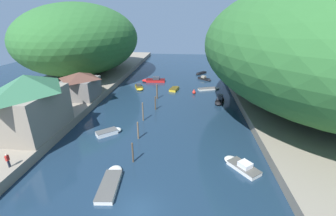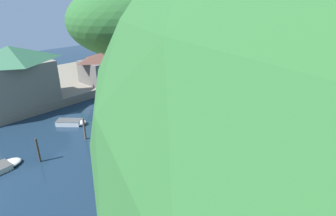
{
  "view_description": "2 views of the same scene",
  "coord_description": "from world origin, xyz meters",
  "px_view_note": "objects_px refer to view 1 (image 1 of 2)",
  "views": [
    {
      "loc": [
        4.25,
        -15.2,
        16.68
      ],
      "look_at": [
        0.65,
        21.51,
        1.67
      ],
      "focal_mm": 24.0,
      "sensor_mm": 36.0,
      "label": 1
    },
    {
      "loc": [
        22.64,
        -0.88,
        15.51
      ],
      "look_at": [
        -0.17,
        25.01,
        1.1
      ],
      "focal_mm": 28.0,
      "sensor_mm": 36.0,
      "label": 2
    }
  ],
  "objects_px": {
    "boathouse_shed": "(81,85)",
    "right_bank_cottage": "(250,74)",
    "boat_far_right_bank": "(205,79)",
    "boat_small_dinghy": "(175,89)",
    "boat_mid_channel": "(139,87)",
    "boat_red_skiff": "(210,89)",
    "boat_moored_right": "(219,101)",
    "boat_near_quay": "(201,73)",
    "boat_cabin_cruiser": "(111,181)",
    "channel_buoy_near": "(194,92)",
    "person_by_boathouse": "(50,120)",
    "boat_far_upstream": "(153,80)",
    "person_on_quay": "(8,159)",
    "waterfront_building": "(30,103)",
    "boat_white_cruiser": "(241,165)",
    "boat_open_rowboat": "(110,132)"
  },
  "relations": [
    {
      "from": "boat_moored_right",
      "to": "right_bank_cottage",
      "type": "bearing_deg",
      "value": -111.81
    },
    {
      "from": "boat_open_rowboat",
      "to": "boat_mid_channel",
      "type": "bearing_deg",
      "value": 141.51
    },
    {
      "from": "boat_far_right_bank",
      "to": "boat_small_dinghy",
      "type": "bearing_deg",
      "value": 5.05
    },
    {
      "from": "person_by_boathouse",
      "to": "boat_cabin_cruiser",
      "type": "bearing_deg",
      "value": -128.96
    },
    {
      "from": "waterfront_building",
      "to": "boathouse_shed",
      "type": "distance_m",
      "value": 14.73
    },
    {
      "from": "boat_far_upstream",
      "to": "person_by_boathouse",
      "type": "bearing_deg",
      "value": 158.14
    },
    {
      "from": "boat_far_upstream",
      "to": "boat_moored_right",
      "type": "xyz_separation_m",
      "value": [
        16.29,
        -15.21,
        0.05
      ]
    },
    {
      "from": "boat_far_upstream",
      "to": "boat_red_skiff",
      "type": "bearing_deg",
      "value": -114.07
    },
    {
      "from": "right_bank_cottage",
      "to": "boat_moored_right",
      "type": "distance_m",
      "value": 13.34
    },
    {
      "from": "boat_far_right_bank",
      "to": "person_by_boathouse",
      "type": "distance_m",
      "value": 42.55
    },
    {
      "from": "boathouse_shed",
      "to": "boat_moored_right",
      "type": "distance_m",
      "value": 28.4
    },
    {
      "from": "boathouse_shed",
      "to": "boat_mid_channel",
      "type": "xyz_separation_m",
      "value": [
        9.27,
        11.35,
        -3.65
      ]
    },
    {
      "from": "person_by_boathouse",
      "to": "boathouse_shed",
      "type": "bearing_deg",
      "value": 4.28
    },
    {
      "from": "person_on_quay",
      "to": "boat_near_quay",
      "type": "bearing_deg",
      "value": -25.29
    },
    {
      "from": "boat_cabin_cruiser",
      "to": "channel_buoy_near",
      "type": "xyz_separation_m",
      "value": [
        9.18,
        31.36,
        0.2
      ]
    },
    {
      "from": "boat_cabin_cruiser",
      "to": "boathouse_shed",
      "type": "bearing_deg",
      "value": 115.91
    },
    {
      "from": "waterfront_building",
      "to": "boat_open_rowboat",
      "type": "xyz_separation_m",
      "value": [
        9.89,
        2.55,
        -5.28
      ]
    },
    {
      "from": "boat_white_cruiser",
      "to": "boat_near_quay",
      "type": "bearing_deg",
      "value": 55.74
    },
    {
      "from": "waterfront_building",
      "to": "boathouse_shed",
      "type": "relative_size",
      "value": 1.52
    },
    {
      "from": "boat_red_skiff",
      "to": "boat_moored_right",
      "type": "height_order",
      "value": "boat_moored_right"
    },
    {
      "from": "boathouse_shed",
      "to": "boat_far_upstream",
      "type": "distance_m",
      "value": 21.86
    },
    {
      "from": "boat_cabin_cruiser",
      "to": "boat_far_upstream",
      "type": "height_order",
      "value": "boat_far_upstream"
    },
    {
      "from": "boat_far_upstream",
      "to": "person_on_quay",
      "type": "relative_size",
      "value": 3.83
    },
    {
      "from": "boat_mid_channel",
      "to": "boat_near_quay",
      "type": "bearing_deg",
      "value": -154.41
    },
    {
      "from": "person_by_boathouse",
      "to": "boat_red_skiff",
      "type": "bearing_deg",
      "value": -46.11
    },
    {
      "from": "boat_white_cruiser",
      "to": "channel_buoy_near",
      "type": "xyz_separation_m",
      "value": [
        -5.28,
        27.21,
        0.12
      ]
    },
    {
      "from": "boat_far_right_bank",
      "to": "boat_moored_right",
      "type": "bearing_deg",
      "value": 48.85
    },
    {
      "from": "boat_mid_channel",
      "to": "boat_white_cruiser",
      "type": "relative_size",
      "value": 0.97
    },
    {
      "from": "boat_cabin_cruiser",
      "to": "person_by_boathouse",
      "type": "relative_size",
      "value": 3.59
    },
    {
      "from": "right_bank_cottage",
      "to": "boat_far_upstream",
      "type": "height_order",
      "value": "right_bank_cottage"
    },
    {
      "from": "boat_small_dinghy",
      "to": "boat_red_skiff",
      "type": "bearing_deg",
      "value": 20.33
    },
    {
      "from": "waterfront_building",
      "to": "boat_open_rowboat",
      "type": "height_order",
      "value": "waterfront_building"
    },
    {
      "from": "boat_far_right_bank",
      "to": "person_on_quay",
      "type": "height_order",
      "value": "person_on_quay"
    },
    {
      "from": "boat_white_cruiser",
      "to": "person_on_quay",
      "type": "height_order",
      "value": "person_on_quay"
    },
    {
      "from": "boat_red_skiff",
      "to": "boat_mid_channel",
      "type": "bearing_deg",
      "value": -106.98
    },
    {
      "from": "boathouse_shed",
      "to": "right_bank_cottage",
      "type": "bearing_deg",
      "value": 19.62
    },
    {
      "from": "boat_white_cruiser",
      "to": "boat_open_rowboat",
      "type": "bearing_deg",
      "value": 122.15
    },
    {
      "from": "channel_buoy_near",
      "to": "person_by_boathouse",
      "type": "height_order",
      "value": "person_by_boathouse"
    },
    {
      "from": "boat_far_right_bank",
      "to": "boat_white_cruiser",
      "type": "bearing_deg",
      "value": 45.75
    },
    {
      "from": "right_bank_cottage",
      "to": "boat_far_right_bank",
      "type": "relative_size",
      "value": 1.88
    },
    {
      "from": "person_on_quay",
      "to": "boat_far_upstream",
      "type": "bearing_deg",
      "value": -14.31
    },
    {
      "from": "waterfront_building",
      "to": "boat_far_upstream",
      "type": "height_order",
      "value": "waterfront_building"
    },
    {
      "from": "boat_cabin_cruiser",
      "to": "boat_open_rowboat",
      "type": "distance_m",
      "value": 11.45
    },
    {
      "from": "boathouse_shed",
      "to": "boat_far_right_bank",
      "type": "xyz_separation_m",
      "value": [
        26.08,
        21.49,
        -3.69
      ]
    },
    {
      "from": "boat_red_skiff",
      "to": "boat_near_quay",
      "type": "bearing_deg",
      "value": 165.87
    },
    {
      "from": "boat_near_quay",
      "to": "boat_small_dinghy",
      "type": "relative_size",
      "value": 0.99
    },
    {
      "from": "right_bank_cottage",
      "to": "boat_cabin_cruiser",
      "type": "relative_size",
      "value": 1.25
    },
    {
      "from": "boat_near_quay",
      "to": "boat_small_dinghy",
      "type": "xyz_separation_m",
      "value": [
        -6.91,
        -17.08,
        0.03
      ]
    },
    {
      "from": "boat_near_quay",
      "to": "boat_red_skiff",
      "type": "relative_size",
      "value": 0.74
    },
    {
      "from": "boat_mid_channel",
      "to": "waterfront_building",
      "type": "bearing_deg",
      "value": 48.73
    }
  ]
}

